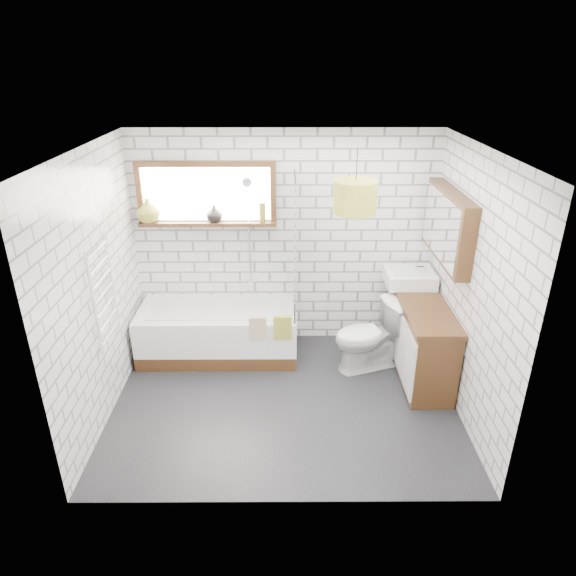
{
  "coord_description": "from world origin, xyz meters",
  "views": [
    {
      "loc": [
        0.01,
        -4.26,
        3.21
      ],
      "look_at": [
        0.04,
        0.25,
        1.14
      ],
      "focal_mm": 32.0,
      "sensor_mm": 36.0,
      "label": 1
    }
  ],
  "objects_px": {
    "basin": "(410,277)",
    "toilet": "(369,336)",
    "bathtub": "(219,331)",
    "pendant": "(355,197)",
    "vanity": "(420,336)"
  },
  "relations": [
    {
      "from": "basin",
      "to": "toilet",
      "type": "bearing_deg",
      "value": -139.98
    },
    {
      "from": "bathtub",
      "to": "toilet",
      "type": "height_order",
      "value": "toilet"
    },
    {
      "from": "toilet",
      "to": "pendant",
      "type": "distance_m",
      "value": 1.84
    },
    {
      "from": "bathtub",
      "to": "basin",
      "type": "xyz_separation_m",
      "value": [
        2.16,
        0.1,
        0.63
      ]
    },
    {
      "from": "bathtub",
      "to": "toilet",
      "type": "distance_m",
      "value": 1.72
    },
    {
      "from": "vanity",
      "to": "basin",
      "type": "bearing_deg",
      "value": 97.59
    },
    {
      "from": "vanity",
      "to": "toilet",
      "type": "height_order",
      "value": "vanity"
    },
    {
      "from": "bathtub",
      "to": "vanity",
      "type": "distance_m",
      "value": 2.26
    },
    {
      "from": "pendant",
      "to": "basin",
      "type": "bearing_deg",
      "value": 51.26
    },
    {
      "from": "vanity",
      "to": "pendant",
      "type": "distance_m",
      "value": 1.97
    },
    {
      "from": "vanity",
      "to": "basin",
      "type": "distance_m",
      "value": 0.67
    },
    {
      "from": "bathtub",
      "to": "pendant",
      "type": "bearing_deg",
      "value": -33.39
    },
    {
      "from": "bathtub",
      "to": "toilet",
      "type": "xyz_separation_m",
      "value": [
        1.69,
        -0.3,
        0.11
      ]
    },
    {
      "from": "bathtub",
      "to": "pendant",
      "type": "xyz_separation_m",
      "value": [
        1.36,
        -0.9,
        1.81
      ]
    },
    {
      "from": "basin",
      "to": "toilet",
      "type": "relative_size",
      "value": 0.67
    }
  ]
}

